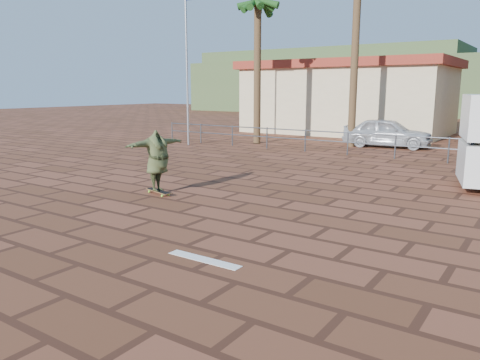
# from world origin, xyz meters

# --- Properties ---
(ground) EXTENTS (120.00, 120.00, 0.00)m
(ground) POSITION_xyz_m (0.00, 0.00, 0.00)
(ground) COLOR brown
(ground) RESTS_ON ground
(paint_stripe) EXTENTS (1.40, 0.22, 0.01)m
(paint_stripe) POSITION_xyz_m (0.70, -1.20, 0.00)
(paint_stripe) COLOR white
(paint_stripe) RESTS_ON ground
(guardrail) EXTENTS (24.06, 0.06, 1.00)m
(guardrail) POSITION_xyz_m (0.00, 12.00, 0.68)
(guardrail) COLOR #47494F
(guardrail) RESTS_ON ground
(flagpole) EXTENTS (1.30, 0.10, 8.00)m
(flagpole) POSITION_xyz_m (-9.87, 11.00, 4.64)
(flagpole) COLOR gray
(flagpole) RESTS_ON ground
(palm_far_left) EXTENTS (2.40, 2.40, 8.25)m
(palm_far_left) POSITION_xyz_m (-7.50, 13.50, 6.83)
(palm_far_left) COLOR brown
(palm_far_left) RESTS_ON ground
(building_west) EXTENTS (12.60, 7.60, 4.50)m
(building_west) POSITION_xyz_m (-6.00, 22.00, 2.28)
(building_west) COLOR beige
(building_west) RESTS_ON ground
(hill_back) EXTENTS (35.00, 14.00, 8.00)m
(hill_back) POSITION_xyz_m (-22.00, 56.00, 4.00)
(hill_back) COLOR #384C28
(hill_back) RESTS_ON ground
(longboard) EXTENTS (1.00, 0.47, 0.10)m
(longboard) POSITION_xyz_m (-3.38, 1.97, 0.08)
(longboard) COLOR olive
(longboard) RESTS_ON ground
(skateboarder) EXTENTS (0.64, 2.02, 1.63)m
(skateboarder) POSITION_xyz_m (-3.38, 1.97, 0.91)
(skateboarder) COLOR #424C29
(skateboarder) RESTS_ON longboard
(car_silver) EXTENTS (4.29, 2.11, 1.41)m
(car_silver) POSITION_xyz_m (-1.47, 15.72, 0.70)
(car_silver) COLOR #AEB1B5
(car_silver) RESTS_ON ground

